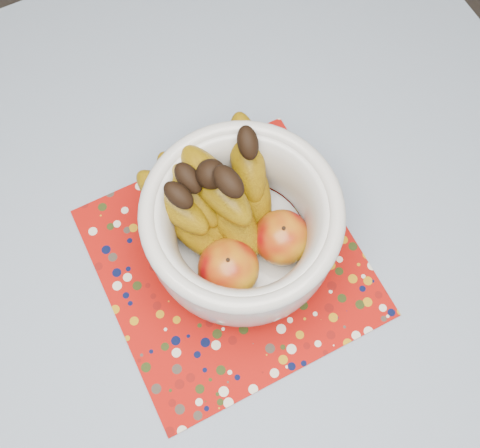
{
  "coord_description": "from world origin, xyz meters",
  "views": [
    {
      "loc": [
        0.01,
        -0.12,
        1.51
      ],
      "look_at": [
        0.12,
        0.1,
        0.85
      ],
      "focal_mm": 42.0,
      "sensor_mm": 36.0,
      "label": 1
    }
  ],
  "objects": [
    {
      "name": "table",
      "position": [
        0.0,
        0.0,
        0.67
      ],
      "size": [
        1.2,
        1.2,
        0.75
      ],
      "color": "brown",
      "rests_on": "ground"
    },
    {
      "name": "tablecloth",
      "position": [
        0.0,
        0.0,
        0.76
      ],
      "size": [
        1.32,
        1.32,
        0.01
      ],
      "primitive_type": "cube",
      "color": "slate",
      "rests_on": "table"
    },
    {
      "name": "placemat",
      "position": [
        0.1,
        0.09,
        0.76
      ],
      "size": [
        0.34,
        0.34,
        0.0
      ],
      "primitive_type": "cube",
      "rotation": [
        0.0,
        0.0,
        0.0
      ],
      "color": "#990D08",
      "rests_on": "tablecloth"
    },
    {
      "name": "fruit_bowl",
      "position": [
        0.12,
        0.11,
        0.85
      ],
      "size": [
        0.26,
        0.26,
        0.21
      ],
      "color": "silver",
      "rests_on": "placemat"
    }
  ]
}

